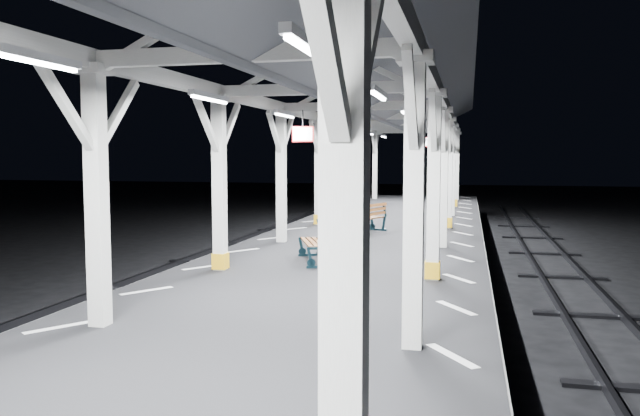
% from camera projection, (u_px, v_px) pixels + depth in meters
% --- Properties ---
extents(ground, '(120.00, 120.00, 0.00)m').
position_uv_depth(ground, '(292.00, 363.00, 9.61)').
color(ground, black).
rests_on(ground, ground).
extents(platform, '(6.00, 50.00, 1.00)m').
position_uv_depth(platform, '(292.00, 331.00, 9.56)').
color(platform, black).
rests_on(platform, ground).
extents(hazard_stripes_left, '(1.00, 48.00, 0.01)m').
position_uv_depth(hazard_stripes_left, '(147.00, 291.00, 10.09)').
color(hazard_stripes_left, silver).
rests_on(hazard_stripes_left, platform).
extents(hazard_stripes_right, '(1.00, 48.00, 0.01)m').
position_uv_depth(hazard_stripes_right, '(456.00, 308.00, 8.95)').
color(hazard_stripes_right, silver).
rests_on(hazard_stripes_right, platform).
extents(track_left, '(2.20, 60.00, 0.16)m').
position_uv_depth(track_left, '(14.00, 336.00, 10.76)').
color(track_left, '#2D2D33').
rests_on(track_left, ground).
extents(canopy, '(5.40, 49.00, 4.65)m').
position_uv_depth(canopy, '(291.00, 63.00, 9.20)').
color(canopy, silver).
rests_on(canopy, platform).
extents(bench_mid, '(1.07, 1.62, 0.82)m').
position_uv_depth(bench_mid, '(319.00, 241.00, 12.83)').
color(bench_mid, '#0F242D').
rests_on(bench_mid, platform).
extents(bench_far, '(1.11, 1.65, 0.84)m').
position_uv_depth(bench_far, '(367.00, 217.00, 17.49)').
color(bench_far, '#0F242D').
rests_on(bench_far, platform).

